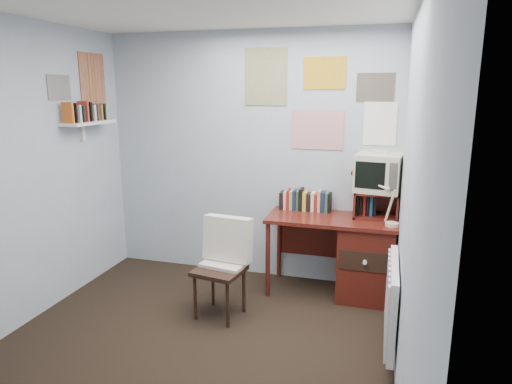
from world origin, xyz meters
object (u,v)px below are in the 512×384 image
at_px(wall_shelf, 89,123).
at_px(desk_lamp, 394,203).
at_px(tv_riser, 376,204).
at_px(desk_chair, 219,271).
at_px(desk, 360,256).
at_px(crt_tv, 379,171).
at_px(radiator, 392,302).

bearing_deg(wall_shelf, desk_lamp, 4.82).
xyz_separation_m(tv_riser, wall_shelf, (-2.69, -0.49, 0.74)).
bearing_deg(desk_chair, wall_shelf, 175.64).
bearing_deg(tv_riser, wall_shelf, -169.68).
relative_size(desk, desk_chair, 1.44).
distance_m(tv_riser, crt_tv, 0.32).
relative_size(desk_chair, wall_shelf, 1.35).
distance_m(desk_chair, radiator, 1.44).
xyz_separation_m(desk, tv_riser, (0.12, 0.11, 0.48)).
height_order(desk_lamp, crt_tv, crt_tv).
bearing_deg(tv_riser, desk, -137.04).
xyz_separation_m(desk_chair, radiator, (1.42, -0.20, 0.00)).
bearing_deg(crt_tv, desk_chair, -137.44).
distance_m(desk_lamp, radiator, 0.96).
height_order(desk, desk_lamp, desk_lamp).
relative_size(crt_tv, wall_shelf, 0.65).
relative_size(desk, crt_tv, 2.99).
relative_size(desk, desk_lamp, 2.80).
xyz_separation_m(desk_chair, tv_riser, (1.25, 0.84, 0.47)).
distance_m(desk, radiator, 0.97).
height_order(tv_riser, radiator, tv_riser).
bearing_deg(crt_tv, wall_shelf, -161.15).
xyz_separation_m(desk_chair, crt_tv, (1.26, 0.86, 0.78)).
relative_size(desk, tv_riser, 3.00).
bearing_deg(desk, radiator, -72.76).
relative_size(desk_lamp, wall_shelf, 0.69).
bearing_deg(desk_chair, crt_tv, 43.81).
xyz_separation_m(desk, radiator, (0.29, -0.93, 0.01)).
bearing_deg(tv_riser, desk_lamp, -59.11).
bearing_deg(crt_tv, desk_lamp, -54.09).
bearing_deg(wall_shelf, crt_tv, 10.71).
bearing_deg(crt_tv, radiator, -73.14).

